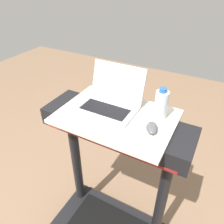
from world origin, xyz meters
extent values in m
cylinder|color=black|center=(-0.34, 0.70, 0.57)|extent=(0.07, 0.07, 0.84)
cylinder|color=black|center=(0.34, 0.70, 0.57)|extent=(0.07, 0.07, 0.84)
cube|color=black|center=(0.00, 0.70, 1.05)|extent=(0.90, 0.28, 0.11)
cube|color=#0C3F19|center=(0.00, 0.56, 1.05)|extent=(0.24, 0.01, 0.06)
cube|color=maroon|center=(0.00, 0.56, 1.00)|extent=(0.81, 0.00, 0.02)
cube|color=beige|center=(0.00, 0.70, 1.11)|extent=(0.65, 0.46, 0.02)
cube|color=#B7B7BC|center=(-0.07, 0.71, 1.13)|extent=(0.34, 0.22, 0.02)
cube|color=black|center=(-0.07, 0.70, 1.14)|extent=(0.28, 0.12, 0.00)
cube|color=#B7B7BC|center=(-0.07, 0.85, 1.24)|extent=(0.34, 0.07, 0.21)
cube|color=white|center=(-0.07, 0.85, 1.25)|extent=(0.30, 0.06, 0.19)
ellipsoid|color=#4C4C51|center=(0.22, 0.66, 1.14)|extent=(0.09, 0.11, 0.03)
cylinder|color=silver|center=(0.22, 0.79, 1.20)|extent=(0.07, 0.07, 0.16)
cylinder|color=#2659A5|center=(0.22, 0.79, 1.29)|extent=(0.04, 0.04, 0.02)
camera|label=1|loc=(0.46, -0.20, 1.83)|focal=34.88mm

